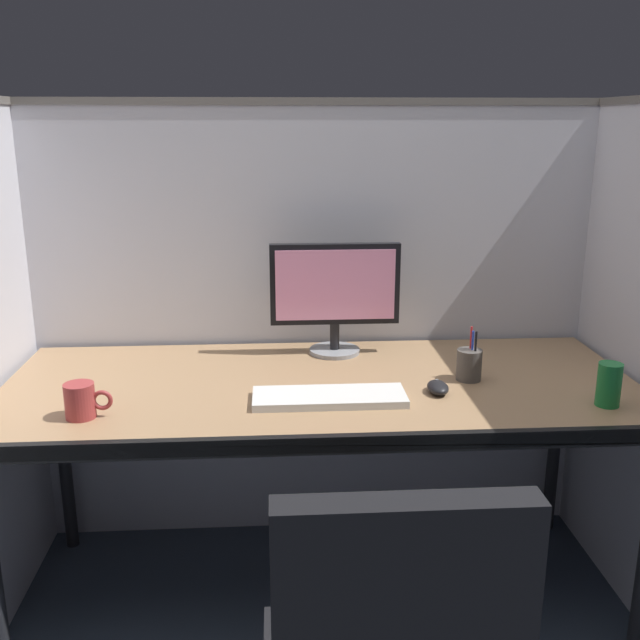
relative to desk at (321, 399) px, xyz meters
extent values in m
cube|color=silver|center=(0.00, 0.46, 0.08)|extent=(2.20, 0.05, 1.55)
cube|color=#605B56|center=(0.00, 0.46, 0.87)|extent=(2.21, 0.06, 0.02)
cube|color=#997551|center=(0.00, 0.01, 0.03)|extent=(1.90, 0.80, 0.04)
cube|color=black|center=(0.00, -0.38, 0.03)|extent=(1.90, 0.02, 0.05)
cylinder|color=black|center=(-0.89, 0.35, -0.34)|extent=(0.04, 0.04, 0.70)
cylinder|color=black|center=(0.89, 0.35, -0.34)|extent=(0.04, 0.04, 0.70)
cylinder|color=gray|center=(0.06, 0.29, 0.06)|extent=(0.17, 0.17, 0.01)
cylinder|color=black|center=(0.06, 0.29, 0.11)|extent=(0.03, 0.03, 0.09)
cube|color=black|center=(0.06, 0.29, 0.29)|extent=(0.43, 0.03, 0.27)
cube|color=pink|center=(0.06, 0.27, 0.29)|extent=(0.39, 0.01, 0.23)
cube|color=silver|center=(0.01, -0.14, 0.06)|extent=(0.43, 0.15, 0.02)
ellipsoid|color=black|center=(0.33, -0.10, 0.07)|extent=(0.06, 0.10, 0.03)
cylinder|color=#59595B|center=(0.33, -0.08, 0.08)|extent=(0.01, 0.01, 0.01)
cylinder|color=#197233|center=(0.78, -0.22, 0.11)|extent=(0.07, 0.07, 0.12)
cylinder|color=#993333|center=(-0.65, -0.21, 0.10)|extent=(0.08, 0.08, 0.09)
torus|color=#993333|center=(-0.60, -0.21, 0.10)|extent=(0.06, 0.01, 0.06)
cylinder|color=#4C4742|center=(0.45, 0.00, 0.10)|extent=(0.08, 0.08, 0.09)
cylinder|color=red|center=(0.45, 0.02, 0.14)|extent=(0.01, 0.01, 0.15)
cylinder|color=#263FB2|center=(0.46, 0.00, 0.13)|extent=(0.01, 0.01, 0.14)
cylinder|color=black|center=(0.46, -0.01, 0.13)|extent=(0.01, 0.01, 0.15)
camera|label=1|loc=(-0.14, -2.02, 0.81)|focal=40.32mm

